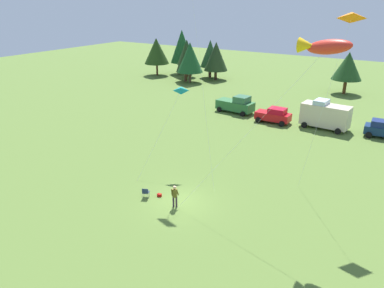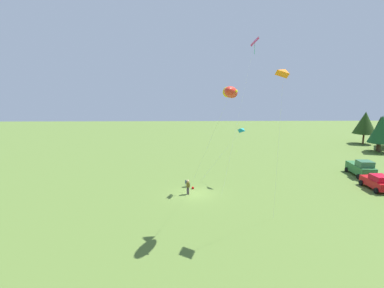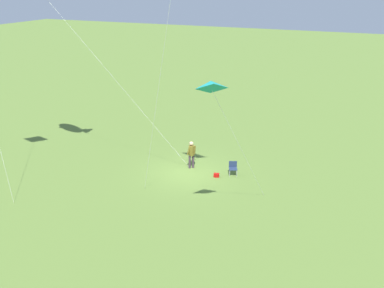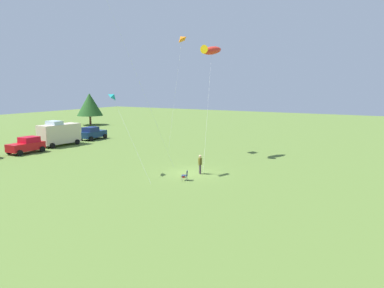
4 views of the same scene
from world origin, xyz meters
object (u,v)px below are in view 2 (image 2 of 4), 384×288
object	(u,v)px
backpack_on_grass	(193,188)
kite_large_fish	(230,92)
kite_delta_orange	(285,73)
kite_diamond_rainbow	(254,46)
car_red_sedan	(377,182)
truck_green_flatbed	(361,168)
person_kite_flyer	(188,186)
kite_delta_teal	(240,130)
folding_chair	(187,183)

from	to	relation	value
backpack_on_grass	kite_large_fish	bearing A→B (deg)	15.23
backpack_on_grass	kite_delta_orange	xyz separation A→B (m)	(10.81, 7.01, 13.15)
kite_delta_orange	kite_diamond_rainbow	distance (m)	13.37
car_red_sedan	kite_delta_orange	distance (m)	22.01
backpack_on_grass	kite_diamond_rainbow	xyz separation A→B (m)	(-2.01, 7.32, 16.96)
truck_green_flatbed	kite_large_fish	size ratio (longest dim) A/B	0.42
truck_green_flatbed	car_red_sedan	world-z (taller)	truck_green_flatbed
person_kite_flyer	car_red_sedan	size ratio (longest dim) A/B	0.41
kite_delta_teal	kite_diamond_rainbow	world-z (taller)	kite_diamond_rainbow
folding_chair	truck_green_flatbed	size ratio (longest dim) A/B	0.16
car_red_sedan	kite_delta_orange	xyz separation A→B (m)	(10.05, -15.22, 12.31)
kite_large_fish	car_red_sedan	bearing A→B (deg)	116.13
truck_green_flatbed	car_red_sedan	size ratio (longest dim) A/B	1.22
kite_large_fish	kite_delta_teal	distance (m)	13.45
kite_diamond_rainbow	person_kite_flyer	bearing A→B (deg)	-63.77
person_kite_flyer	car_red_sedan	xyz separation A→B (m)	(-1.14, 22.85, -0.07)
person_kite_flyer	backpack_on_grass	size ratio (longest dim) A/B	5.44
truck_green_flatbed	car_red_sedan	distance (m)	5.99
folding_chair	kite_delta_teal	size ratio (longest dim) A/B	0.11
kite_large_fish	kite_delta_orange	size ratio (longest dim) A/B	0.90
car_red_sedan	kite_diamond_rainbow	distance (m)	22.14
backpack_on_grass	kite_large_fish	xyz separation A→B (m)	(10.29, 2.80, 11.61)
kite_diamond_rainbow	kite_large_fish	bearing A→B (deg)	-20.16
folding_chair	backpack_on_grass	xyz separation A→B (m)	(0.78, 0.71, -0.38)
person_kite_flyer	backpack_on_grass	xyz separation A→B (m)	(-1.90, 0.62, -0.91)
kite_large_fish	kite_delta_orange	xyz separation A→B (m)	(0.52, 4.21, 1.54)
backpack_on_grass	folding_chair	bearing A→B (deg)	-137.61
backpack_on_grass	car_red_sedan	size ratio (longest dim) A/B	0.08
person_kite_flyer	kite_delta_orange	xyz separation A→B (m)	(8.91, 7.63, 12.24)
backpack_on_grass	car_red_sedan	world-z (taller)	car_red_sedan
person_kite_flyer	kite_diamond_rainbow	xyz separation A→B (m)	(-3.91, 7.94, 16.05)
person_kite_flyer	kite_delta_teal	size ratio (longest dim) A/B	0.24
car_red_sedan	kite_delta_teal	world-z (taller)	kite_delta_teal
folding_chair	backpack_on_grass	size ratio (longest dim) A/B	2.56
car_red_sedan	kite_delta_orange	bearing A→B (deg)	-56.93
folding_chair	kite_delta_orange	distance (m)	18.90
truck_green_flatbed	kite_large_fish	xyz separation A→B (m)	(15.35, -20.86, 10.62)
person_kite_flyer	kite_delta_orange	size ratio (longest dim) A/B	0.13
truck_green_flatbed	kite_diamond_rainbow	bearing A→B (deg)	-75.04
person_kite_flyer	kite_diamond_rainbow	distance (m)	18.32
backpack_on_grass	kite_delta_orange	bearing A→B (deg)	32.98
backpack_on_grass	kite_diamond_rainbow	distance (m)	18.58
car_red_sedan	person_kite_flyer	bearing A→B (deg)	-87.49
kite_large_fish	kite_delta_teal	bearing A→B (deg)	165.67
person_kite_flyer	truck_green_flatbed	size ratio (longest dim) A/B	0.34
folding_chair	kite_delta_teal	xyz separation A→B (m)	(-1.12, 6.63, 6.48)
truck_green_flatbed	kite_diamond_rainbow	size ratio (longest dim) A/B	0.29
truck_green_flatbed	kite_diamond_rainbow	xyz separation A→B (m)	(3.05, -16.35, 15.97)
folding_chair	car_red_sedan	bearing A→B (deg)	-27.32
kite_delta_teal	kite_delta_orange	distance (m)	14.22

